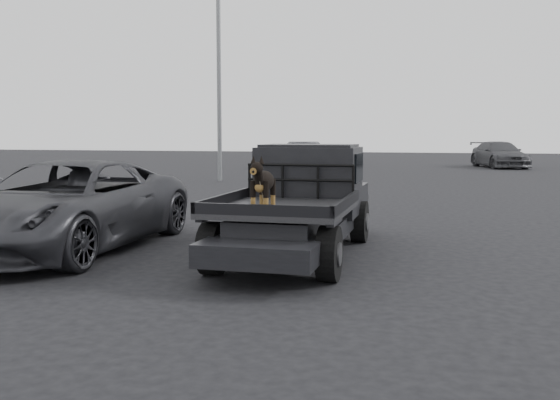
% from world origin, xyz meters
% --- Properties ---
extents(ground, '(120.00, 120.00, 0.00)m').
position_xyz_m(ground, '(0.00, 0.00, 0.00)').
color(ground, black).
rests_on(ground, ground).
extents(flatbed_ute, '(2.00, 5.40, 0.92)m').
position_xyz_m(flatbed_ute, '(-0.21, 1.80, 0.46)').
color(flatbed_ute, black).
rests_on(flatbed_ute, ground).
extents(ute_cab, '(1.72, 1.30, 0.88)m').
position_xyz_m(ute_cab, '(-0.21, 2.75, 1.36)').
color(ute_cab, black).
rests_on(ute_cab, flatbed_ute).
extents(headache_rack, '(1.80, 0.08, 0.55)m').
position_xyz_m(headache_rack, '(-0.21, 2.00, 1.20)').
color(headache_rack, black).
rests_on(headache_rack, flatbed_ute).
extents(dog, '(0.32, 0.60, 0.74)m').
position_xyz_m(dog, '(-0.26, -0.03, 1.29)').
color(dog, black).
rests_on(dog, flatbed_ute).
extents(parked_suv, '(2.69, 5.57, 1.53)m').
position_xyz_m(parked_suv, '(-4.14, 1.26, 0.76)').
color(parked_suv, '#303035').
rests_on(parked_suv, ground).
extents(distant_car_a, '(3.41, 4.91, 1.54)m').
position_xyz_m(distant_car_a, '(-5.51, 26.83, 0.77)').
color(distant_car_a, '#46464B').
rests_on(distant_car_a, ground).
extents(distant_car_b, '(3.53, 5.66, 1.53)m').
position_xyz_m(distant_car_b, '(5.35, 30.93, 0.76)').
color(distant_car_b, '#3F3F43').
rests_on(distant_car_b, ground).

